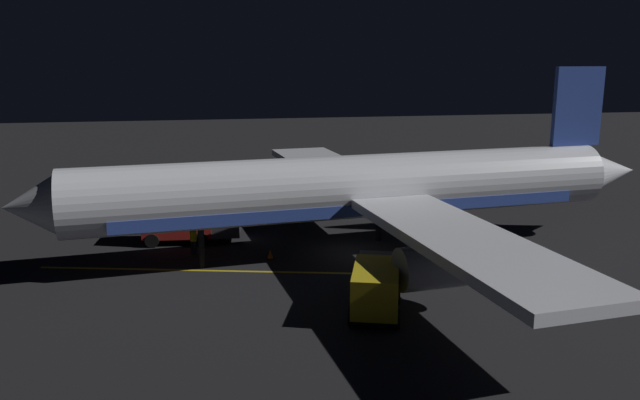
{
  "coord_description": "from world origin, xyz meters",
  "views": [
    {
      "loc": [
        -36.51,
        8.97,
        11.84
      ],
      "look_at": [
        0.0,
        2.0,
        3.5
      ],
      "focal_mm": 35.65,
      "sensor_mm": 36.0,
      "label": 1
    }
  ],
  "objects_px": {
    "catering_truck": "(376,286)",
    "airliner": "(362,189)",
    "baggage_truck": "(187,223)",
    "ground_crew_worker": "(193,240)",
    "traffic_cone_near_left": "(245,219)",
    "traffic_cone_near_right": "(270,254)"
  },
  "relations": [
    {
      "from": "ground_crew_worker",
      "to": "traffic_cone_near_left",
      "type": "distance_m",
      "value": 8.1
    },
    {
      "from": "airliner",
      "to": "catering_truck",
      "type": "distance_m",
      "value": 9.47
    },
    {
      "from": "airliner",
      "to": "traffic_cone_near_right",
      "type": "xyz_separation_m",
      "value": [
        -0.02,
        5.69,
        -3.78
      ]
    },
    {
      "from": "airliner",
      "to": "catering_truck",
      "type": "relative_size",
      "value": 6.45
    },
    {
      "from": "ground_crew_worker",
      "to": "catering_truck",
      "type": "bearing_deg",
      "value": -140.8
    },
    {
      "from": "catering_truck",
      "to": "traffic_cone_near_right",
      "type": "distance_m",
      "value": 9.83
    },
    {
      "from": "baggage_truck",
      "to": "catering_truck",
      "type": "bearing_deg",
      "value": -145.9
    },
    {
      "from": "airliner",
      "to": "baggage_truck",
      "type": "relative_size",
      "value": 6.3
    },
    {
      "from": "airliner",
      "to": "ground_crew_worker",
      "type": "relative_size",
      "value": 23.08
    },
    {
      "from": "baggage_truck",
      "to": "catering_truck",
      "type": "height_order",
      "value": "baggage_truck"
    },
    {
      "from": "baggage_truck",
      "to": "traffic_cone_near_right",
      "type": "bearing_deg",
      "value": -132.27
    },
    {
      "from": "ground_crew_worker",
      "to": "traffic_cone_near_left",
      "type": "height_order",
      "value": "ground_crew_worker"
    },
    {
      "from": "ground_crew_worker",
      "to": "airliner",
      "type": "bearing_deg",
      "value": -99.46
    },
    {
      "from": "catering_truck",
      "to": "ground_crew_worker",
      "type": "bearing_deg",
      "value": 39.2
    },
    {
      "from": "airliner",
      "to": "traffic_cone_near_right",
      "type": "distance_m",
      "value": 6.83
    },
    {
      "from": "catering_truck",
      "to": "ground_crew_worker",
      "type": "height_order",
      "value": "catering_truck"
    },
    {
      "from": "catering_truck",
      "to": "traffic_cone_near_left",
      "type": "bearing_deg",
      "value": 15.64
    },
    {
      "from": "catering_truck",
      "to": "traffic_cone_near_left",
      "type": "distance_m",
      "value": 18.51
    },
    {
      "from": "ground_crew_worker",
      "to": "traffic_cone_near_left",
      "type": "relative_size",
      "value": 3.16
    },
    {
      "from": "airliner",
      "to": "ground_crew_worker",
      "type": "distance_m",
      "value": 10.82
    },
    {
      "from": "baggage_truck",
      "to": "ground_crew_worker",
      "type": "relative_size",
      "value": 3.66
    },
    {
      "from": "catering_truck",
      "to": "airliner",
      "type": "bearing_deg",
      "value": -10.01
    }
  ]
}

